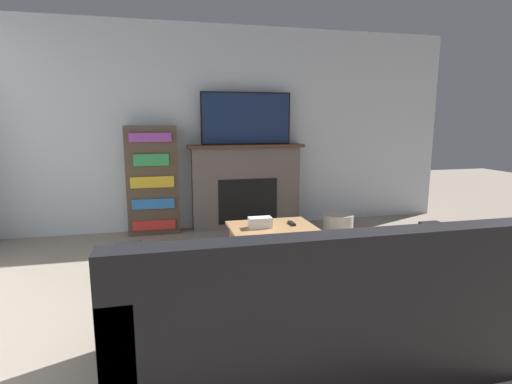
% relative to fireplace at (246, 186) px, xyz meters
% --- Properties ---
extents(wall_back, '(6.73, 0.06, 2.70)m').
position_rel_fireplace_xyz_m(wall_back, '(-0.37, 0.14, 0.77)').
color(wall_back, silver).
rests_on(wall_back, ground_plane).
extents(fireplace, '(1.57, 0.28, 1.14)m').
position_rel_fireplace_xyz_m(fireplace, '(0.00, 0.00, 0.00)').
color(fireplace, '#605651').
rests_on(fireplace, ground_plane).
extents(tv, '(1.21, 0.03, 0.69)m').
position_rel_fireplace_xyz_m(tv, '(0.00, -0.02, 0.91)').
color(tv, black).
rests_on(tv, fireplace).
extents(couch, '(2.37, 0.95, 0.92)m').
position_rel_fireplace_xyz_m(couch, '(-0.26, -3.22, -0.28)').
color(couch, black).
rests_on(couch, ground_plane).
extents(coffee_table, '(0.83, 0.57, 0.45)m').
position_rel_fireplace_xyz_m(coffee_table, '(-0.10, -1.64, -0.20)').
color(coffee_table, '#A87A4C').
rests_on(coffee_table, ground_plane).
extents(tissue_box, '(0.22, 0.12, 0.10)m').
position_rel_fireplace_xyz_m(tissue_box, '(-0.23, -1.68, -0.08)').
color(tissue_box, white).
rests_on(tissue_box, coffee_table).
extents(remote_control, '(0.04, 0.15, 0.02)m').
position_rel_fireplace_xyz_m(remote_control, '(0.10, -1.64, -0.12)').
color(remote_control, black).
rests_on(remote_control, coffee_table).
extents(bookshelf, '(0.64, 0.29, 1.40)m').
position_rel_fireplace_xyz_m(bookshelf, '(-1.24, -0.02, 0.12)').
color(bookshelf, '#4C3D2D').
rests_on(bookshelf, ground_plane).
extents(storage_basket, '(0.40, 0.40, 0.22)m').
position_rel_fireplace_xyz_m(storage_basket, '(1.16, -0.49, -0.46)').
color(storage_basket, '#BCB29E').
rests_on(storage_basket, ground_plane).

